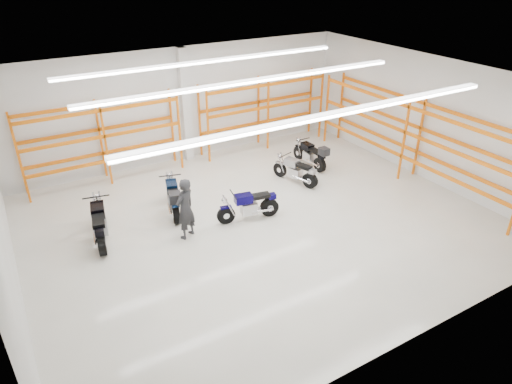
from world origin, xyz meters
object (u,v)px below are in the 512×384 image
motorcycle_main (251,206)px  standing_man (185,209)px  motorcycle_back_a (100,225)px  motorcycle_back_c (297,171)px  motorcycle_back_b (173,199)px  structural_column (185,106)px  motorcycle_back_d (312,155)px

motorcycle_main → standing_man: 2.23m
motorcycle_back_a → motorcycle_back_c: 7.21m
motorcycle_back_a → standing_man: (2.28, -1.07, 0.42)m
standing_man → motorcycle_back_b: bearing=-124.5°
motorcycle_back_b → motorcycle_back_c: bearing=-1.9°
motorcycle_back_c → structural_column: bearing=121.7°
motorcycle_back_a → standing_man: standing_man is taller
motorcycle_back_c → motorcycle_back_d: (1.32, 0.85, 0.05)m
motorcycle_back_b → motorcycle_back_a: bearing=-170.9°
motorcycle_back_b → motorcycle_back_d: bearing=6.5°
motorcycle_main → motorcycle_back_c: (2.75, 1.39, -0.01)m
structural_column → motorcycle_back_a: bearing=-136.8°
motorcycle_back_a → structural_column: (4.65, 4.37, 1.71)m
motorcycle_back_c → motorcycle_main: bearing=-153.2°
motorcycle_back_b → standing_man: (-0.17, -1.46, 0.40)m
motorcycle_back_b → structural_column: size_ratio=0.50×
motorcycle_back_d → motorcycle_back_b: bearing=-173.5°
motorcycle_back_b → structural_column: bearing=61.1°
motorcycle_back_d → structural_column: bearing=139.8°
motorcycle_back_a → motorcycle_back_d: 8.60m
motorcycle_main → motorcycle_back_c: bearing=26.8°
motorcycle_main → structural_column: 5.81m
motorcycle_main → motorcycle_back_a: motorcycle_back_a is taller
motorcycle_main → structural_column: bearing=88.0°
motorcycle_back_a → motorcycle_back_b: size_ratio=1.04×
motorcycle_back_d → motorcycle_back_c: bearing=-147.1°
motorcycle_back_b → motorcycle_back_d: motorcycle_back_b is taller
motorcycle_back_a → standing_man: bearing=-25.1°
motorcycle_back_a → motorcycle_back_b: motorcycle_back_b is taller
motorcycle_back_b → motorcycle_back_c: (4.76, -0.16, -0.10)m
motorcycle_main → motorcycle_back_c: 3.08m
motorcycle_back_a → structural_column: bearing=43.2°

